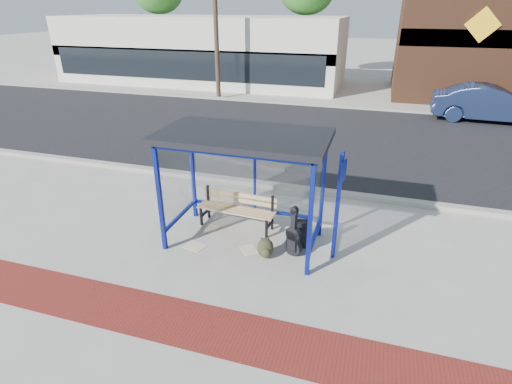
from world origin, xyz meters
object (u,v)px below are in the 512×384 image
(guitar_bag, at_px, (293,239))
(parked_car, at_px, (489,104))
(backpack, at_px, (265,249))
(bench, at_px, (237,207))
(suitcase, at_px, (299,234))

(guitar_bag, height_order, parked_car, parked_car)
(backpack, bearing_deg, guitar_bag, 1.32)
(bench, xyz_separation_m, backpack, (0.96, -1.01, -0.29))
(suitcase, distance_m, parked_car, 13.60)
(backpack, height_order, parked_car, parked_car)
(backpack, xyz_separation_m, parked_car, (6.39, 12.88, 0.57))
(bench, distance_m, guitar_bag, 1.66)
(bench, relative_size, suitcase, 2.81)
(guitar_bag, distance_m, backpack, 0.59)
(guitar_bag, bearing_deg, parked_car, 86.52)
(backpack, relative_size, parked_car, 0.09)
(suitcase, relative_size, backpack, 1.59)
(guitar_bag, distance_m, parked_car, 13.95)
(bench, distance_m, suitcase, 1.58)
(guitar_bag, height_order, backpack, guitar_bag)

